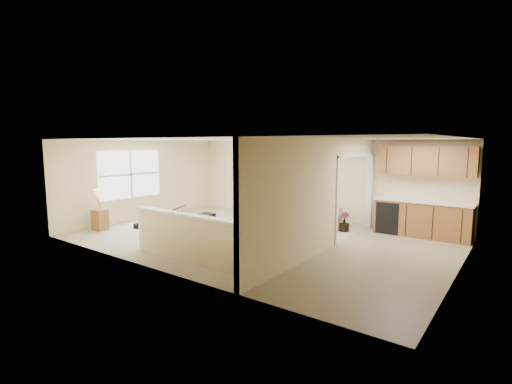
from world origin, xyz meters
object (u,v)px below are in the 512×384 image
Objects in this scene: piano_bench at (202,224)px; palm_plant at (273,200)px; lamp_stand at (100,213)px; piano at (166,208)px; loveseat at (316,216)px; small_plant at (344,223)px; accent_table at (287,206)px.

palm_plant is at bearing 83.99° from piano_bench.
lamp_stand is (-2.53, -1.43, 0.23)m from piano_bench.
piano is 1.25× the size of loveseat.
small_plant is at bearing 6.39° from piano.
palm_plant reaches higher than piano_bench.
lamp_stand is (-4.58, -4.04, 0.19)m from loveseat.
small_plant is at bearing -11.25° from accent_table.
loveseat is at bearing 51.91° from piano_bench.
palm_plant is (0.31, 2.94, 0.32)m from piano_bench.
piano is 1.41× the size of palm_plant.
loveseat is at bearing 13.60° from piano.
piano_bench is at bearing -107.34° from accent_table.
loveseat is 6.11m from lamp_stand.
lamp_stand reaches higher than piano_bench.
piano is at bearing 176.70° from piano_bench.
piano is 5.15m from small_plant.
loveseat reaches higher than accent_table.
piano reaches higher than piano_bench.
accent_table is at bearing 27.28° from piano.
palm_plant reaches higher than loveseat.
small_plant is at bearing 1.22° from loveseat.
accent_table is at bearing 168.75° from small_plant.
piano_bench is 1.15× the size of accent_table.
lamp_stand is at bearing -123.02° from palm_plant.
loveseat is (2.04, 2.61, 0.04)m from piano_bench.
loveseat is 0.95m from small_plant.
palm_plant is at bearing 174.88° from accent_table.
piano_bench is 0.58× the size of palm_plant.
palm_plant is (-1.73, 0.34, 0.28)m from loveseat.
lamp_stand is at bearing -143.44° from piano.
accent_table is (-1.14, 0.28, 0.13)m from loveseat.
palm_plant is at bearing 56.98° from lamp_stand.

